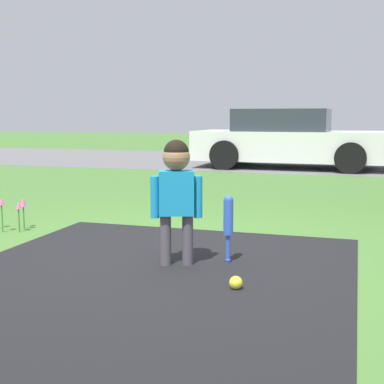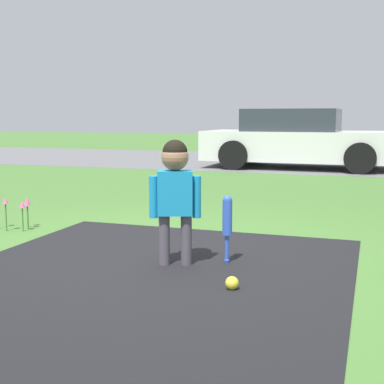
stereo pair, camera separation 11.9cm
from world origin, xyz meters
TOP-DOWN VIEW (x-y plane):
  - ground_plane at (0.00, 0.00)m, footprint 60.00×60.00m
  - street_strip at (0.00, 9.57)m, footprint 40.00×6.00m
  - child at (0.37, -0.29)m, footprint 0.38×0.23m
  - baseball_bat at (0.73, -0.11)m, footprint 0.08×0.08m
  - sports_ball at (0.93, -0.73)m, footprint 0.09×0.09m
  - parked_car at (0.20, 7.96)m, footprint 4.24×2.03m
  - flower_bed at (-1.63, 0.42)m, footprint 0.38×0.29m

SIDE VIEW (x-z plane):
  - ground_plane at x=0.00m, z-range 0.00..0.00m
  - street_strip at x=0.00m, z-range 0.00..0.01m
  - sports_ball at x=0.93m, z-range 0.00..0.09m
  - flower_bed at x=-1.63m, z-range 0.08..0.47m
  - baseball_bat at x=0.73m, z-range 0.08..0.62m
  - parked_car at x=0.20m, z-range -0.03..1.27m
  - child at x=0.37m, z-range 0.14..1.11m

